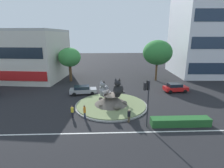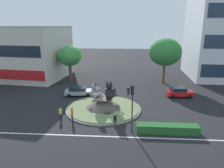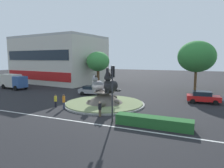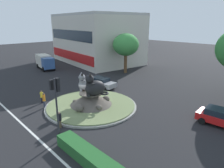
% 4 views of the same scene
% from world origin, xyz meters
% --- Properties ---
extents(ground_plane, '(160.00, 160.00, 0.00)m').
position_xyz_m(ground_plane, '(0.00, 0.00, 0.00)').
color(ground_plane, black).
extents(lane_centreline, '(112.00, 0.20, 0.01)m').
position_xyz_m(lane_centreline, '(0.00, -7.31, 0.00)').
color(lane_centreline, silver).
rests_on(lane_centreline, ground).
extents(roundabout_island, '(10.28, 10.28, 1.69)m').
position_xyz_m(roundabout_island, '(0.01, -0.01, 0.59)').
color(roundabout_island, gray).
rests_on(roundabout_island, ground).
extents(cat_statue_grey, '(1.99, 2.19, 2.17)m').
position_xyz_m(cat_statue_grey, '(-1.02, 0.08, 2.48)').
color(cat_statue_grey, gray).
rests_on(cat_statue_grey, roundabout_island).
extents(cat_statue_black, '(2.02, 2.52, 2.58)m').
position_xyz_m(cat_statue_black, '(0.97, -0.27, 2.63)').
color(cat_statue_black, black).
rests_on(cat_statue_black, roundabout_island).
extents(traffic_light_mast, '(0.71, 0.61, 5.23)m').
position_xyz_m(traffic_light_mast, '(3.64, -6.05, 3.82)').
color(traffic_light_mast, '#2D2D33').
rests_on(traffic_light_mast, ground).
extents(shophouse_block, '(22.26, 16.17, 11.08)m').
position_xyz_m(shophouse_block, '(-21.03, 18.00, 5.53)').
color(shophouse_block, beige).
rests_on(shophouse_block, ground).
extents(clipped_hedge_strip, '(6.61, 1.20, 0.90)m').
position_xyz_m(clipped_hedge_strip, '(7.55, -6.01, 0.45)').
color(clipped_hedge_strip, '#235B28').
rests_on(clipped_hedge_strip, ground).
extents(broadleaf_tree_behind_island, '(6.26, 6.26, 8.88)m').
position_xyz_m(broadleaf_tree_behind_island, '(10.55, 14.49, 6.20)').
color(broadleaf_tree_behind_island, brown).
rests_on(broadleaf_tree_behind_island, ground).
extents(second_tree_near_tower, '(4.78, 4.78, 7.32)m').
position_xyz_m(second_tree_near_tower, '(-8.43, 14.70, 5.24)').
color(second_tree_near_tower, brown).
rests_on(second_tree_near_tower, ground).
extents(pedestrian_black_shirt, '(0.35, 0.35, 1.57)m').
position_xyz_m(pedestrian_black_shirt, '(1.89, -5.02, 0.82)').
color(pedestrian_black_shirt, brown).
rests_on(pedestrian_black_shirt, ground).
extents(pedestrian_yellow_shirt, '(0.34, 0.34, 1.54)m').
position_xyz_m(pedestrian_yellow_shirt, '(-4.87, -3.58, 0.81)').
color(pedestrian_yellow_shirt, black).
rests_on(pedestrian_yellow_shirt, ground).
extents(pedestrian_orange_shirt, '(0.31, 0.31, 1.77)m').
position_xyz_m(pedestrian_orange_shirt, '(-3.32, -4.01, 0.96)').
color(pedestrian_orange_shirt, '#33384C').
rests_on(pedestrian_orange_shirt, ground).
extents(sedan_on_far_lane, '(4.70, 2.45, 1.48)m').
position_xyz_m(sedan_on_far_lane, '(-4.67, 5.43, 0.78)').
color(sedan_on_far_lane, '#99999E').
rests_on(sedan_on_far_lane, ground).
extents(hatchback_near_shophouse, '(4.25, 2.35, 1.56)m').
position_xyz_m(hatchback_near_shophouse, '(11.67, 6.04, 0.82)').
color(hatchback_near_shophouse, red).
rests_on(hatchback_near_shophouse, ground).
extents(delivery_box_truck, '(6.29, 3.14, 2.82)m').
position_xyz_m(delivery_box_truck, '(-21.96, 5.08, 1.56)').
color(delivery_box_truck, '#335693').
rests_on(delivery_box_truck, ground).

